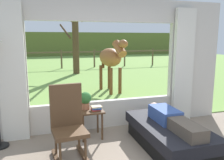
% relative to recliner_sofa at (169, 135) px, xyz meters
% --- Properties ---
extents(back_wall_with_window, '(5.20, 0.12, 2.55)m').
position_rel_recliner_sofa_xyz_m(back_wall_with_window, '(-0.73, 1.24, 1.03)').
color(back_wall_with_window, beige).
rests_on(back_wall_with_window, ground_plane).
extents(curtain_panel_left, '(0.44, 0.10, 2.40)m').
position_rel_recliner_sofa_xyz_m(curtain_panel_left, '(-2.42, 1.10, 0.98)').
color(curtain_panel_left, silver).
rests_on(curtain_panel_left, ground_plane).
extents(curtain_panel_right, '(0.44, 0.10, 2.40)m').
position_rel_recliner_sofa_xyz_m(curtain_panel_right, '(0.96, 1.10, 0.98)').
color(curtain_panel_right, silver).
rests_on(curtain_panel_right, ground_plane).
extents(outdoor_pasture_lawn, '(36.00, 21.68, 0.02)m').
position_rel_recliner_sofa_xyz_m(outdoor_pasture_lawn, '(-0.73, 12.14, -0.21)').
color(outdoor_pasture_lawn, '#759E47').
rests_on(outdoor_pasture_lawn, ground_plane).
extents(distant_hill_ridge, '(36.00, 2.00, 2.40)m').
position_rel_recliner_sofa_xyz_m(distant_hill_ridge, '(-0.73, 21.98, 0.98)').
color(distant_hill_ridge, '#5D6930').
rests_on(distant_hill_ridge, ground_plane).
extents(recliner_sofa, '(0.92, 1.71, 0.42)m').
position_rel_recliner_sofa_xyz_m(recliner_sofa, '(0.00, 0.00, 0.00)').
color(recliner_sofa, black).
rests_on(recliner_sofa, ground_plane).
extents(reclining_person, '(0.35, 1.43, 0.22)m').
position_rel_recliner_sofa_xyz_m(reclining_person, '(-0.00, -0.05, 0.30)').
color(reclining_person, '#334C8C').
rests_on(reclining_person, recliner_sofa).
extents(rocking_chair, '(0.52, 0.72, 1.12)m').
position_rel_recliner_sofa_xyz_m(rocking_chair, '(-1.61, 0.19, 0.33)').
color(rocking_chair, '#4C331E').
rests_on(rocking_chair, ground_plane).
extents(side_table, '(0.44, 0.44, 0.52)m').
position_rel_recliner_sofa_xyz_m(side_table, '(-1.13, 0.81, 0.21)').
color(side_table, '#4C331E').
rests_on(side_table, ground_plane).
extents(potted_plant, '(0.22, 0.22, 0.32)m').
position_rel_recliner_sofa_xyz_m(potted_plant, '(-1.21, 0.87, 0.48)').
color(potted_plant, '#9E6042').
rests_on(potted_plant, side_table).
extents(book_stack, '(0.19, 0.16, 0.08)m').
position_rel_recliner_sofa_xyz_m(book_stack, '(-1.04, 0.75, 0.34)').
color(book_stack, '#B22D28').
rests_on(book_stack, side_table).
extents(horse, '(0.72, 1.81, 1.73)m').
position_rel_recliner_sofa_xyz_m(horse, '(0.27, 4.12, 0.94)').
color(horse, brown).
rests_on(horse, outdoor_pasture_lawn).
extents(pasture_tree, '(1.47, 1.50, 3.84)m').
position_rel_recliner_sofa_xyz_m(pasture_tree, '(-0.23, 8.60, 1.53)').
color(pasture_tree, '#4C3823').
rests_on(pasture_tree, outdoor_pasture_lawn).
extents(pasture_fence_line, '(16.10, 0.10, 1.10)m').
position_rel_recliner_sofa_xyz_m(pasture_fence_line, '(-0.73, 10.93, 0.53)').
color(pasture_fence_line, brown).
rests_on(pasture_fence_line, outdoor_pasture_lawn).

